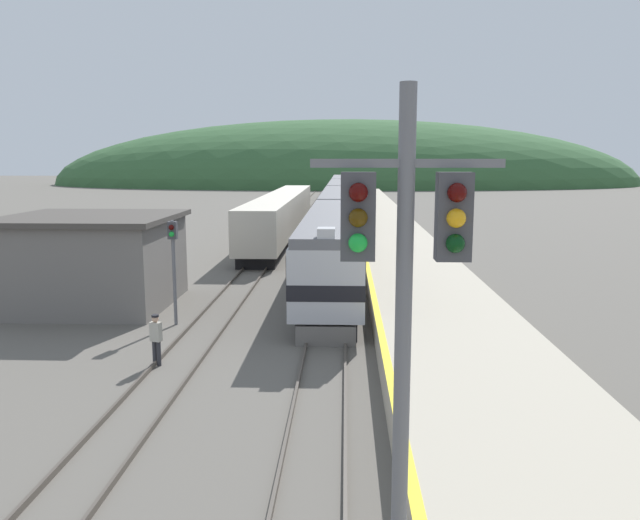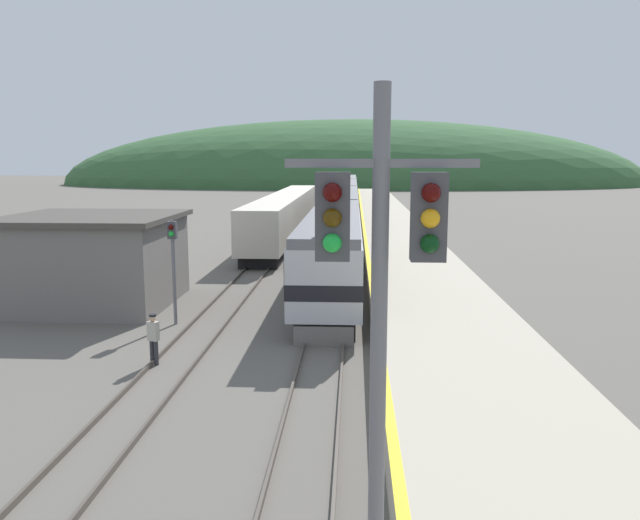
{
  "view_description": "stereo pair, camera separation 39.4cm",
  "coord_description": "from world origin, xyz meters",
  "views": [
    {
      "loc": [
        0.68,
        -2.91,
        6.8
      ],
      "look_at": [
        -0.43,
        24.46,
        2.35
      ],
      "focal_mm": 35.0,
      "sensor_mm": 36.0,
      "label": 1
    },
    {
      "loc": [
        1.07,
        -2.9,
        6.8
      ],
      "look_at": [
        -0.43,
        24.46,
        2.35
      ],
      "focal_mm": 35.0,
      "sensor_mm": 36.0,
      "label": 2
    }
  ],
  "objects": [
    {
      "name": "signal_mast_main",
      "position": [
        1.38,
        4.27,
        5.02
      ],
      "size": [
        2.2,
        0.42,
        7.65
      ],
      "color": "slate",
      "rests_on": "ground"
    },
    {
      "name": "carriage_second",
      "position": [
        0.0,
        52.86,
        2.17
      ],
      "size": [
        2.87,
        22.45,
        3.98
      ],
      "color": "black",
      "rests_on": "ground"
    },
    {
      "name": "track_siding",
      "position": [
        -4.89,
        70.0,
        0.08
      ],
      "size": [
        1.52,
        180.0,
        0.16
      ],
      "color": "#4C443D",
      "rests_on": "ground"
    },
    {
      "name": "carriage_third",
      "position": [
        0.0,
        76.19,
        2.17
      ],
      "size": [
        2.87,
        22.45,
        3.98
      ],
      "color": "black",
      "rests_on": "ground"
    },
    {
      "name": "carriage_fourth",
      "position": [
        0.0,
        99.52,
        2.17
      ],
      "size": [
        2.87,
        22.45,
        3.98
      ],
      "color": "black",
      "rests_on": "ground"
    },
    {
      "name": "signal_post_siding",
      "position": [
        -6.31,
        21.93,
        3.1
      ],
      "size": [
        0.36,
        0.42,
        4.35
      ],
      "color": "slate",
      "rests_on": "ground"
    },
    {
      "name": "distant_hills",
      "position": [
        0.0,
        165.64,
        0.0
      ],
      "size": [
        154.5,
        69.53,
        34.14
      ],
      "color": "#335B33",
      "rests_on": "ground"
    },
    {
      "name": "track_worker",
      "position": [
        -5.55,
        16.79,
        0.99
      ],
      "size": [
        0.41,
        0.32,
        1.73
      ],
      "color": "#2D2D33",
      "rests_on": "ground"
    },
    {
      "name": "station_shed",
      "position": [
        -11.09,
        25.28,
        2.14
      ],
      "size": [
        7.63,
        7.41,
        4.24
      ],
      "color": "slate",
      "rests_on": "ground"
    },
    {
      "name": "platform",
      "position": [
        4.53,
        50.0,
        0.52
      ],
      "size": [
        5.47,
        140.0,
        1.04
      ],
      "color": "#B2A893",
      "rests_on": "ground"
    },
    {
      "name": "track_main",
      "position": [
        0.0,
        70.0,
        0.08
      ],
      "size": [
        1.52,
        180.0,
        0.16
      ],
      "color": "#4C443D",
      "rests_on": "ground"
    },
    {
      "name": "express_train_lead_car",
      "position": [
        0.0,
        29.65,
        2.18
      ],
      "size": [
        2.88,
        21.73,
        4.34
      ],
      "color": "black",
      "rests_on": "ground"
    },
    {
      "name": "siding_train",
      "position": [
        -4.89,
        52.54,
        1.92
      ],
      "size": [
        2.9,
        36.69,
        3.71
      ],
      "color": "black",
      "rests_on": "ground"
    }
  ]
}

